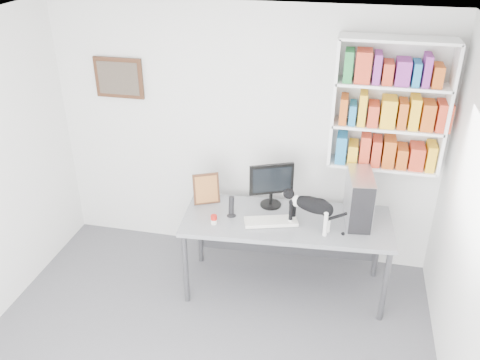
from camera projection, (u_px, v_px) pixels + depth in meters
The scene contains 11 objects.
room at pixel (182, 247), 3.52m from camera, with size 4.01×4.01×2.70m.
bookshelf at pixel (390, 106), 4.61m from camera, with size 1.03×0.28×1.24m, color white.
wall_art at pixel (119, 78), 5.21m from camera, with size 0.52×0.04×0.42m, color #492617.
desk at pixel (285, 254), 5.02m from camera, with size 1.97×0.77×0.82m, color gray.
monitor at pixel (271, 185), 4.95m from camera, with size 0.44×0.21×0.46m, color black.
keyboard at pixel (271, 221), 4.76m from camera, with size 0.49×0.19×0.04m, color silver.
pc_tower at pixel (359, 198), 4.70m from camera, with size 0.21×0.48×0.48m, color #B8B8BD.
speaker at pixel (231, 206), 4.84m from camera, with size 0.09×0.09×0.21m, color black.
leaning_print at pixel (206, 188), 5.03m from camera, with size 0.26×0.10×0.32m, color #492617.
soup_can at pixel (214, 220), 4.74m from camera, with size 0.06×0.06×0.09m, color #B4150F.
cat at pixel (311, 213), 4.60m from camera, with size 0.56×0.15×0.35m, color black, non-canonical shape.
Camera 1 is at (1.02, -2.73, 3.41)m, focal length 38.00 mm.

